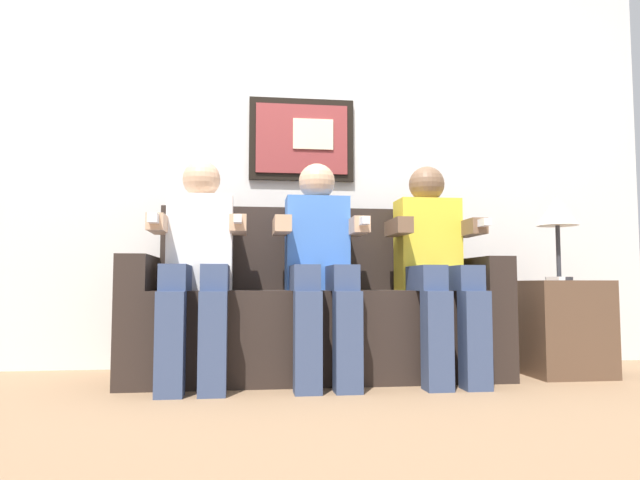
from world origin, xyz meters
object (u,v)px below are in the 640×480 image
object	(u,v)px
person_on_right	(435,260)
side_table_right	(562,328)
couch	(316,317)
spare_remote_on_table	(556,279)
table_lamp	(557,215)
person_in_middle	(320,259)
person_on_left	(198,258)

from	to	relation	value
person_on_right	side_table_right	bearing A→B (deg)	4.90
couch	spare_remote_on_table	distance (m)	1.29
table_lamp	spare_remote_on_table	bearing A→B (deg)	-131.47
side_table_right	table_lamp	world-z (taller)	table_lamp
side_table_right	table_lamp	bearing A→B (deg)	66.83
person_in_middle	side_table_right	world-z (taller)	person_in_middle
spare_remote_on_table	couch	bearing A→B (deg)	173.93
couch	spare_remote_on_table	world-z (taller)	couch
couch	table_lamp	bearing A→B (deg)	-2.96
person_in_middle	side_table_right	bearing A→B (deg)	2.68
side_table_right	table_lamp	size ratio (longest dim) A/B	1.09
person_on_right	side_table_right	size ratio (longest dim) A/B	2.22
table_lamp	person_on_left	bearing A→B (deg)	-177.04
person_on_right	spare_remote_on_table	size ratio (longest dim) A/B	8.54
couch	table_lamp	xyz separation A→B (m)	(1.32, -0.07, 0.55)
person_on_left	couch	bearing A→B (deg)	15.75
couch	person_on_right	world-z (taller)	person_on_right
person_on_right	side_table_right	world-z (taller)	person_on_right
person_on_right	table_lamp	size ratio (longest dim) A/B	2.41
person_on_right	spare_remote_on_table	bearing A→B (deg)	2.78
couch	side_table_right	bearing A→B (deg)	-4.64
person_on_left	table_lamp	bearing A→B (deg)	2.96
person_in_middle	spare_remote_on_table	distance (m)	1.27
couch	person_in_middle	bearing A→B (deg)	-89.83
spare_remote_on_table	person_in_middle	bearing A→B (deg)	-178.52
person_in_middle	spare_remote_on_table	world-z (taller)	person_in_middle
person_in_middle	side_table_right	size ratio (longest dim) A/B	2.22
side_table_right	spare_remote_on_table	xyz separation A→B (m)	(-0.04, -0.03, 0.26)
person_on_left	table_lamp	distance (m)	1.93
couch	person_on_left	distance (m)	0.68
couch	side_table_right	distance (m)	1.31
person_on_left	spare_remote_on_table	distance (m)	1.86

